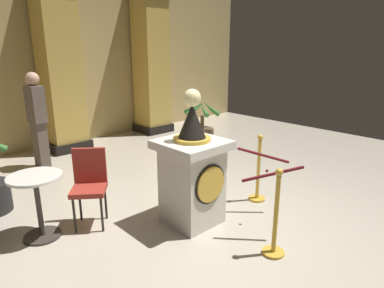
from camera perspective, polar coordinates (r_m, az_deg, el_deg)
name	(u,v)px	position (r m, az deg, el deg)	size (l,w,h in m)	color
ground_plane	(217,223)	(4.40, 4.19, -13.14)	(11.54, 11.54, 0.00)	#B2A893
back_wall	(50,64)	(8.01, -22.94, 12.40)	(11.54, 0.16, 3.59)	tan
pedestal_clock	(192,173)	(4.15, 0.05, -4.91)	(0.76, 0.76, 1.69)	beige
stanchion_near	(275,226)	(3.75, 13.90, -13.26)	(0.24, 0.24, 0.98)	gold
stanchion_far	(258,178)	(4.95, 11.10, -5.63)	(0.24, 0.24, 0.98)	gold
velvet_rope	(267,164)	(4.17, 12.66, -3.34)	(0.98, 0.98, 0.22)	#591419
column_right	(151,65)	(8.72, -6.93, 13.18)	(0.82, 0.82, 3.44)	black
column_centre_rear	(59,69)	(7.57, -21.55, 11.75)	(0.85, 0.85, 3.44)	black
potted_palm_right	(202,134)	(7.13, 1.71, 1.68)	(0.79, 0.77, 1.08)	#4C3828
bystander_guest	(37,118)	(6.59, -24.72, 3.99)	(0.24, 0.37, 1.73)	brown
cafe_table	(38,198)	(4.25, -24.68, -8.37)	(0.59, 0.59, 0.77)	#332D28
cafe_chair_red	(89,180)	(4.34, -16.98, -5.90)	(0.56, 0.56, 0.96)	black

